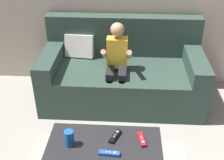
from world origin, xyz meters
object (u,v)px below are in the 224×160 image
couch (122,74)px  game_remote_black_center (115,136)px  game_remote_blue_near_edge (109,153)px  person_seated_on_couch (117,63)px  game_remote_red_far_corner (142,140)px  coffee_table (104,156)px  soda_can (69,138)px

couch → game_remote_black_center: (-0.01, -1.11, 0.12)m
game_remote_blue_near_edge → person_seated_on_couch: bearing=90.1°
couch → game_remote_blue_near_edge: bearing=-92.0°
game_remote_blue_near_edge → game_remote_black_center: 0.17m
game_remote_blue_near_edge → game_remote_black_center: bearing=80.1°
person_seated_on_couch → game_remote_blue_near_edge: person_seated_on_couch is taller
game_remote_black_center → game_remote_red_far_corner: same height
coffee_table → game_remote_black_center: 0.16m
couch → game_remote_red_far_corner: couch is taller
game_remote_black_center → game_remote_red_far_corner: 0.19m
coffee_table → game_remote_blue_near_edge: game_remote_blue_near_edge is taller
game_remote_blue_near_edge → soda_can: (-0.28, 0.08, 0.05)m
game_remote_red_far_corner → couch: bearing=98.8°
couch → coffee_table: bearing=-94.1°
person_seated_on_couch → soda_can: size_ratio=7.34×
game_remote_red_far_corner → game_remote_blue_near_edge: bearing=-146.1°
game_remote_blue_near_edge → game_remote_black_center: (0.03, 0.17, 0.00)m
game_remote_red_far_corner → soda_can: bearing=-172.2°
person_seated_on_couch → soda_can: bearing=-105.3°
coffee_table → game_remote_black_center: (0.07, 0.11, 0.08)m
coffee_table → game_remote_red_far_corner: 0.29m
person_seated_on_couch → game_remote_blue_near_edge: size_ratio=6.29×
couch → game_remote_red_far_corner: bearing=-81.2°
soda_can → game_remote_black_center: bearing=16.3°
coffee_table → game_remote_red_far_corner: (0.26, 0.09, 0.08)m
couch → soda_can: bearing=-105.2°
couch → coffee_table: couch is taller
game_remote_black_center → soda_can: size_ratio=1.17×
game_remote_blue_near_edge → game_remote_red_far_corner: bearing=33.9°
person_seated_on_couch → soda_can: person_seated_on_couch is taller
game_remote_blue_near_edge → game_remote_red_far_corner: (0.22, 0.15, 0.00)m
person_seated_on_couch → game_remote_black_center: (0.03, -0.94, -0.10)m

